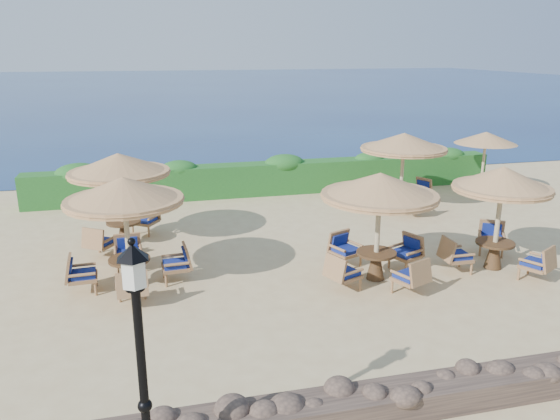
{
  "coord_description": "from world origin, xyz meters",
  "views": [
    {
      "loc": [
        -4.55,
        -12.76,
        5.41
      ],
      "look_at": [
        -1.27,
        0.66,
        1.3
      ],
      "focal_mm": 35.0,
      "sensor_mm": 36.0,
      "label": 1
    }
  ],
  "objects_px": {
    "cafe_set_0": "(125,214)",
    "cafe_set_1": "(379,207)",
    "cafe_set_3": "(120,176)",
    "cafe_set_4": "(403,154)",
    "lamp_post": "(143,381)",
    "extra_parasol": "(486,138)",
    "cafe_set_2": "(500,200)"
  },
  "relations": [
    {
      "from": "lamp_post",
      "to": "cafe_set_3",
      "type": "distance_m",
      "value": 9.42
    },
    {
      "from": "cafe_set_1",
      "to": "cafe_set_4",
      "type": "distance_m",
      "value": 6.43
    },
    {
      "from": "extra_parasol",
      "to": "cafe_set_3",
      "type": "distance_m",
      "value": 13.43
    },
    {
      "from": "cafe_set_1",
      "to": "cafe_set_2",
      "type": "bearing_deg",
      "value": -1.11
    },
    {
      "from": "cafe_set_2",
      "to": "cafe_set_4",
      "type": "relative_size",
      "value": 0.94
    },
    {
      "from": "cafe_set_0",
      "to": "cafe_set_4",
      "type": "bearing_deg",
      "value": 26.62
    },
    {
      "from": "cafe_set_3",
      "to": "cafe_set_4",
      "type": "height_order",
      "value": "same"
    },
    {
      "from": "cafe_set_0",
      "to": "cafe_set_4",
      "type": "relative_size",
      "value": 0.96
    },
    {
      "from": "extra_parasol",
      "to": "lamp_post",
      "type": "bearing_deg",
      "value": -136.4
    },
    {
      "from": "cafe_set_0",
      "to": "cafe_set_1",
      "type": "bearing_deg",
      "value": -9.52
    },
    {
      "from": "lamp_post",
      "to": "cafe_set_0",
      "type": "height_order",
      "value": "lamp_post"
    },
    {
      "from": "cafe_set_1",
      "to": "cafe_set_2",
      "type": "distance_m",
      "value": 3.21
    },
    {
      "from": "cafe_set_4",
      "to": "cafe_set_3",
      "type": "bearing_deg",
      "value": -170.53
    },
    {
      "from": "cafe_set_4",
      "to": "lamp_post",
      "type": "bearing_deg",
      "value": -128.57
    },
    {
      "from": "cafe_set_0",
      "to": "cafe_set_3",
      "type": "relative_size",
      "value": 1.01
    },
    {
      "from": "cafe_set_3",
      "to": "cafe_set_4",
      "type": "xyz_separation_m",
      "value": [
        9.3,
        1.55,
        -0.07
      ]
    },
    {
      "from": "extra_parasol",
      "to": "cafe_set_2",
      "type": "distance_m",
      "value": 7.75
    },
    {
      "from": "cafe_set_2",
      "to": "cafe_set_3",
      "type": "xyz_separation_m",
      "value": [
        -9.2,
        4.03,
        0.21
      ]
    },
    {
      "from": "extra_parasol",
      "to": "cafe_set_0",
      "type": "xyz_separation_m",
      "value": [
        -12.95,
        -5.61,
        -0.37
      ]
    },
    {
      "from": "cafe_set_1",
      "to": "lamp_post",
      "type": "bearing_deg",
      "value": -135.0
    },
    {
      "from": "extra_parasol",
      "to": "cafe_set_3",
      "type": "height_order",
      "value": "cafe_set_3"
    },
    {
      "from": "lamp_post",
      "to": "cafe_set_3",
      "type": "relative_size",
      "value": 1.18
    },
    {
      "from": "cafe_set_2",
      "to": "cafe_set_3",
      "type": "distance_m",
      "value": 10.05
    },
    {
      "from": "extra_parasol",
      "to": "cafe_set_0",
      "type": "bearing_deg",
      "value": -156.59
    },
    {
      "from": "lamp_post",
      "to": "cafe_set_0",
      "type": "relative_size",
      "value": 1.17
    },
    {
      "from": "cafe_set_2",
      "to": "cafe_set_3",
      "type": "relative_size",
      "value": 0.99
    },
    {
      "from": "lamp_post",
      "to": "cafe_set_1",
      "type": "bearing_deg",
      "value": 45.0
    },
    {
      "from": "cafe_set_0",
      "to": "cafe_set_1",
      "type": "xyz_separation_m",
      "value": [
        5.78,
        -0.97,
        0.02
      ]
    },
    {
      "from": "lamp_post",
      "to": "cafe_set_4",
      "type": "relative_size",
      "value": 1.12
    },
    {
      "from": "cafe_set_3",
      "to": "lamp_post",
      "type": "bearing_deg",
      "value": -86.51
    },
    {
      "from": "cafe_set_0",
      "to": "cafe_set_4",
      "type": "xyz_separation_m",
      "value": [
        9.08,
        4.55,
        0.15
      ]
    },
    {
      "from": "cafe_set_1",
      "to": "cafe_set_3",
      "type": "bearing_deg",
      "value": 146.51
    }
  ]
}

